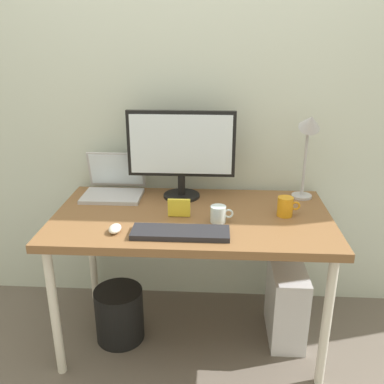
{
  "coord_description": "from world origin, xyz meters",
  "views": [
    {
      "loc": [
        0.11,
        -1.93,
        1.58
      ],
      "look_at": [
        0.0,
        0.0,
        0.85
      ],
      "focal_mm": 39.52,
      "sensor_mm": 36.0,
      "label": 1
    }
  ],
  "objects_px": {
    "coffee_mug": "(285,207)",
    "glass_cup": "(219,214)",
    "computer_tower": "(286,303)",
    "keyboard": "(180,233)",
    "desk": "(192,226)",
    "desk_lamp": "(309,136)",
    "mouse": "(115,229)",
    "photo_frame": "(179,208)",
    "laptop": "(114,185)",
    "monitor": "(181,149)",
    "wastebasket": "(119,314)"
  },
  "relations": [
    {
      "from": "desk_lamp",
      "to": "computer_tower",
      "type": "distance_m",
      "value": 0.9
    },
    {
      "from": "desk",
      "to": "keyboard",
      "type": "distance_m",
      "value": 0.25
    },
    {
      "from": "computer_tower",
      "to": "wastebasket",
      "type": "relative_size",
      "value": 1.4
    },
    {
      "from": "desk",
      "to": "photo_frame",
      "type": "xyz_separation_m",
      "value": [
        -0.06,
        -0.03,
        0.11
      ]
    },
    {
      "from": "desk",
      "to": "computer_tower",
      "type": "relative_size",
      "value": 3.29
    },
    {
      "from": "coffee_mug",
      "to": "computer_tower",
      "type": "xyz_separation_m",
      "value": [
        0.05,
        0.02,
        -0.57
      ]
    },
    {
      "from": "mouse",
      "to": "wastebasket",
      "type": "relative_size",
      "value": 0.3
    },
    {
      "from": "mouse",
      "to": "photo_frame",
      "type": "bearing_deg",
      "value": 34.22
    },
    {
      "from": "coffee_mug",
      "to": "glass_cup",
      "type": "distance_m",
      "value": 0.34
    },
    {
      "from": "computer_tower",
      "to": "keyboard",
      "type": "bearing_deg",
      "value": -154.47
    },
    {
      "from": "laptop",
      "to": "monitor",
      "type": "bearing_deg",
      "value": -2.61
    },
    {
      "from": "desk",
      "to": "desk_lamp",
      "type": "distance_m",
      "value": 0.76
    },
    {
      "from": "keyboard",
      "to": "mouse",
      "type": "bearing_deg",
      "value": 177.52
    },
    {
      "from": "desk",
      "to": "laptop",
      "type": "height_order",
      "value": "laptop"
    },
    {
      "from": "desk",
      "to": "desk_lamp",
      "type": "height_order",
      "value": "desk_lamp"
    },
    {
      "from": "desk_lamp",
      "to": "mouse",
      "type": "xyz_separation_m",
      "value": [
        -0.93,
        -0.46,
        -0.33
      ]
    },
    {
      "from": "keyboard",
      "to": "coffee_mug",
      "type": "xyz_separation_m",
      "value": [
        0.5,
        0.25,
        0.04
      ]
    },
    {
      "from": "mouse",
      "to": "computer_tower",
      "type": "xyz_separation_m",
      "value": [
        0.85,
        0.25,
        -0.54
      ]
    },
    {
      "from": "coffee_mug",
      "to": "keyboard",
      "type": "bearing_deg",
      "value": -153.87
    },
    {
      "from": "desk",
      "to": "keyboard",
      "type": "bearing_deg",
      "value": -99.39
    },
    {
      "from": "monitor",
      "to": "mouse",
      "type": "distance_m",
      "value": 0.59
    },
    {
      "from": "desk_lamp",
      "to": "computer_tower",
      "type": "bearing_deg",
      "value": -110.75
    },
    {
      "from": "coffee_mug",
      "to": "desk",
      "type": "bearing_deg",
      "value": -178.42
    },
    {
      "from": "glass_cup",
      "to": "laptop",
      "type": "bearing_deg",
      "value": 149.91
    },
    {
      "from": "laptop",
      "to": "wastebasket",
      "type": "distance_m",
      "value": 0.71
    },
    {
      "from": "glass_cup",
      "to": "photo_frame",
      "type": "xyz_separation_m",
      "value": [
        -0.19,
        0.05,
        0.01
      ]
    },
    {
      "from": "laptop",
      "to": "glass_cup",
      "type": "bearing_deg",
      "value": -30.09
    },
    {
      "from": "photo_frame",
      "to": "computer_tower",
      "type": "relative_size",
      "value": 0.26
    },
    {
      "from": "laptop",
      "to": "wastebasket",
      "type": "xyz_separation_m",
      "value": [
        0.06,
        -0.3,
        -0.64
      ]
    },
    {
      "from": "laptop",
      "to": "photo_frame",
      "type": "xyz_separation_m",
      "value": [
        0.39,
        -0.29,
        -0.01
      ]
    },
    {
      "from": "coffee_mug",
      "to": "wastebasket",
      "type": "xyz_separation_m",
      "value": [
        -0.86,
        -0.06,
        -0.63
      ]
    },
    {
      "from": "laptop",
      "to": "photo_frame",
      "type": "bearing_deg",
      "value": -36.55
    },
    {
      "from": "mouse",
      "to": "glass_cup",
      "type": "bearing_deg",
      "value": 16.44
    },
    {
      "from": "desk",
      "to": "computer_tower",
      "type": "bearing_deg",
      "value": 3.37
    },
    {
      "from": "monitor",
      "to": "coffee_mug",
      "type": "height_order",
      "value": "monitor"
    },
    {
      "from": "coffee_mug",
      "to": "glass_cup",
      "type": "relative_size",
      "value": 1.02
    },
    {
      "from": "glass_cup",
      "to": "keyboard",
      "type": "bearing_deg",
      "value": -138.35
    },
    {
      "from": "keyboard",
      "to": "mouse",
      "type": "distance_m",
      "value": 0.3
    },
    {
      "from": "mouse",
      "to": "keyboard",
      "type": "bearing_deg",
      "value": -2.48
    },
    {
      "from": "monitor",
      "to": "desk_lamp",
      "type": "distance_m",
      "value": 0.67
    },
    {
      "from": "photo_frame",
      "to": "laptop",
      "type": "bearing_deg",
      "value": 143.45
    },
    {
      "from": "glass_cup",
      "to": "monitor",
      "type": "bearing_deg",
      "value": 122.46
    },
    {
      "from": "desk_lamp",
      "to": "keyboard",
      "type": "distance_m",
      "value": 0.86
    },
    {
      "from": "coffee_mug",
      "to": "computer_tower",
      "type": "height_order",
      "value": "coffee_mug"
    },
    {
      "from": "monitor",
      "to": "desk_lamp",
      "type": "relative_size",
      "value": 1.17
    },
    {
      "from": "monitor",
      "to": "keyboard",
      "type": "xyz_separation_m",
      "value": [
        0.03,
        -0.47,
        -0.26
      ]
    },
    {
      "from": "desk",
      "to": "glass_cup",
      "type": "xyz_separation_m",
      "value": [
        0.13,
        -0.08,
        0.1
      ]
    },
    {
      "from": "desk_lamp",
      "to": "photo_frame",
      "type": "height_order",
      "value": "desk_lamp"
    },
    {
      "from": "keyboard",
      "to": "glass_cup",
      "type": "height_order",
      "value": "glass_cup"
    },
    {
      "from": "wastebasket",
      "to": "computer_tower",
      "type": "bearing_deg",
      "value": 4.67
    }
  ]
}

